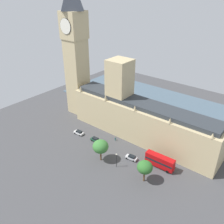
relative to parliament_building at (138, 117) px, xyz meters
The scene contains 12 objects.
ground_plane 9.70m from the parliament_building, 43.34° to the left, with size 141.85×141.85×0.00m, color #424244.
river_thames 34.36m from the parliament_building, behind, with size 41.76×127.67×0.25m, color #475B6B.
parliament_building is the anchor object (origin of this frame).
clock_tower 42.51m from the parliament_building, 91.40° to the right, with size 9.49×9.49×62.64m.
car_white_far_end 26.35m from the parliament_building, 53.60° to the right, with size 2.18×4.51×1.74m.
car_dark_green_corner 19.76m from the parliament_building, 37.23° to the right, with size 1.94×4.50×1.74m.
car_silver_by_river_gate 18.14m from the parliament_building, 26.59° to the left, with size 2.22×4.55×1.74m.
double_decker_bus_opposite_hall 21.75m from the parliament_building, 56.10° to the left, with size 2.94×10.58×4.75m.
pedestrian_kerbside 13.04m from the parliament_building, 30.57° to the right, with size 0.70×0.66×1.66m.
plane_tree_near_tower 21.95m from the parliament_building, ahead, with size 5.73×5.73×8.46m.
plane_tree_leading 26.77m from the parliament_building, 38.65° to the left, with size 5.02×5.02×7.84m.
street_lamp_under_trees 22.32m from the parliament_building, 14.26° to the left, with size 0.56×0.56×5.72m.
Camera 1 is at (70.60, 43.24, 56.73)m, focal length 38.08 mm.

